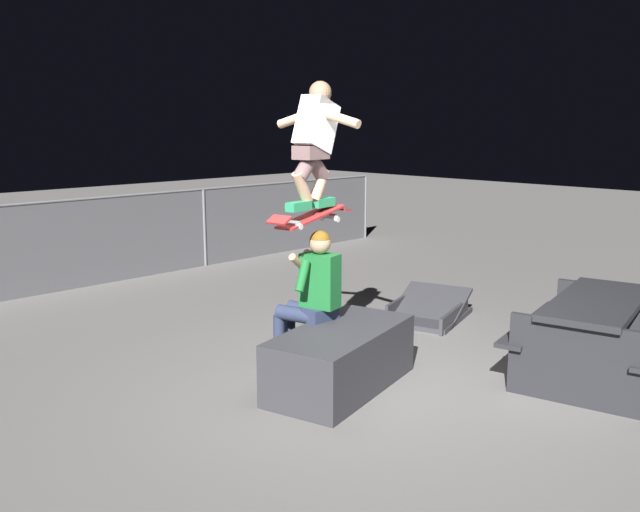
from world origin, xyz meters
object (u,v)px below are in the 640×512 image
at_px(person_sitting_on_ledge, 310,293).
at_px(picnic_table_back, 596,325).
at_px(skateboard, 311,217).
at_px(kicker_ramp, 427,313).
at_px(skater_airborne, 315,139).
at_px(ledge_box_main, 341,358).

relative_size(person_sitting_on_ledge, picnic_table_back, 0.71).
bearing_deg(skateboard, picnic_table_back, -45.47).
bearing_deg(skateboard, person_sitting_on_ledge, 57.70).
bearing_deg(kicker_ramp, picnic_table_back, -101.93).
distance_m(skater_airborne, kicker_ramp, 3.12).
height_order(skater_airborne, kicker_ramp, skater_airborne).
bearing_deg(ledge_box_main, picnic_table_back, -38.49).
distance_m(ledge_box_main, kicker_ramp, 2.47).
bearing_deg(kicker_ramp, person_sitting_on_ledge, -172.08).
height_order(ledge_box_main, skateboard, skateboard).
height_order(person_sitting_on_ledge, picnic_table_back, person_sitting_on_ledge).
height_order(person_sitting_on_ledge, skater_airborne, skater_airborne).
bearing_deg(ledge_box_main, skater_airborne, 79.80).
distance_m(person_sitting_on_ledge, kicker_ramp, 2.41).
bearing_deg(ledge_box_main, kicker_ramp, 18.23).
bearing_deg(ledge_box_main, person_sitting_on_ledge, 83.37).
distance_m(ledge_box_main, picnic_table_back, 2.39).
bearing_deg(picnic_table_back, skater_airborne, 133.52).
relative_size(skateboard, picnic_table_back, 0.54).
distance_m(person_sitting_on_ledge, picnic_table_back, 2.66).
relative_size(skateboard, kicker_ramp, 0.80).
xyz_separation_m(ledge_box_main, skater_airborne, (0.07, 0.40, 1.92)).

